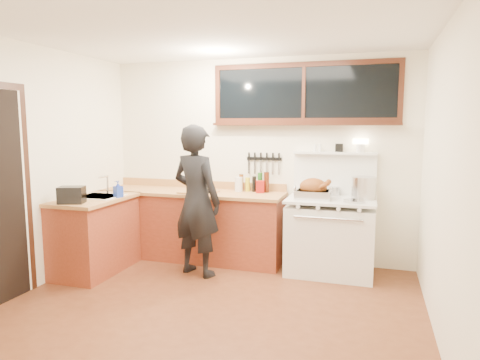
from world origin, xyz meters
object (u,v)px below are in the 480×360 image
(cutting_board, at_px, (199,188))
(roast_turkey, at_px, (314,190))
(man, at_px, (197,201))
(vintage_stove, at_px, (330,234))

(cutting_board, bearing_deg, roast_turkey, 0.03)
(man, relative_size, cutting_board, 3.79)
(vintage_stove, distance_m, roast_turkey, 0.58)
(vintage_stove, xyz_separation_m, cutting_board, (-1.65, -0.08, 0.49))
(man, distance_m, cutting_board, 0.47)
(cutting_board, bearing_deg, vintage_stove, 2.90)
(man, height_order, roast_turkey, man)
(roast_turkey, bearing_deg, cutting_board, -179.97)
(man, bearing_deg, roast_turkey, 18.62)
(roast_turkey, bearing_deg, man, -161.38)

